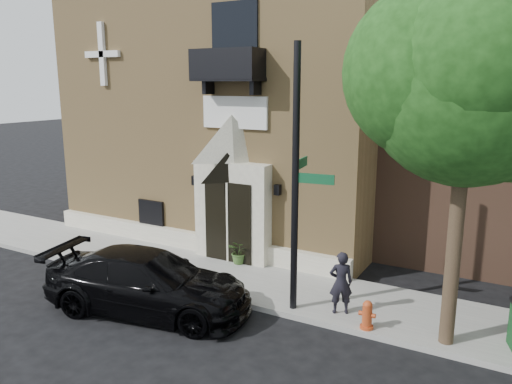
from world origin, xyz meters
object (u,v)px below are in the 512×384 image
Objects in this scene: black_sedan at (148,282)px; pedestrian_near at (341,283)px; street_sign at (296,181)px; fire_hydrant at (367,315)px.

pedestrian_near is at bearing -77.02° from black_sedan.
black_sedan is 0.82× the size of street_sign.
black_sedan is 4.62m from street_sign.
street_sign is 4.11× the size of pedestrian_near.
street_sign reaches higher than black_sedan.
pedestrian_near is (4.48, 2.01, 0.16)m from black_sedan.
pedestrian_near is at bearing 7.08° from street_sign.
street_sign is at bearing -74.03° from black_sedan.
black_sedan is 4.91m from pedestrian_near.
pedestrian_near is (-0.83, 0.48, 0.46)m from fire_hydrant.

